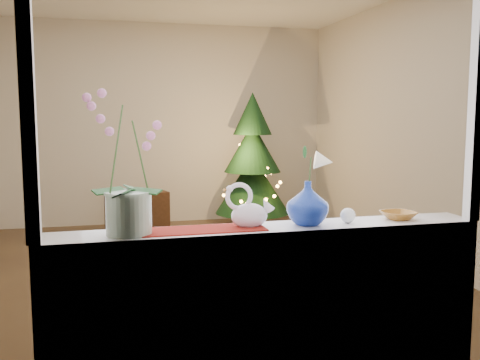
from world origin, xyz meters
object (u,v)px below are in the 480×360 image
object	(u,v)px
orchid_pot	(128,163)
paperweight	(348,215)
swan	(249,206)
side_table	(137,214)
xmas_tree	(252,161)
amber_dish	(398,216)
blue_vase	(308,200)

from	to	relation	value
orchid_pot	paperweight	xyz separation A→B (m)	(1.10, -0.00, -0.29)
swan	paperweight	size ratio (longest dim) A/B	3.23
orchid_pot	side_table	size ratio (longest dim) A/B	0.93
xmas_tree	amber_dish	bearing A→B (deg)	-94.83
paperweight	amber_dish	distance (m)	0.30
orchid_pot	side_table	xyz separation A→B (m)	(0.26, 4.10, -0.98)
blue_vase	side_table	distance (m)	4.21
swan	paperweight	distance (m)	0.52
orchid_pot	swan	distance (m)	0.62
amber_dish	orchid_pot	bearing A→B (deg)	-179.12
orchid_pot	xmas_tree	xyz separation A→B (m)	(1.75, 4.17, -0.37)
paperweight	swan	bearing A→B (deg)	177.75
amber_dish	paperweight	bearing A→B (deg)	-175.80
xmas_tree	orchid_pot	bearing A→B (deg)	-112.74
orchid_pot	paperweight	size ratio (longest dim) A/B	8.65
side_table	amber_dish	bearing A→B (deg)	-91.51
amber_dish	side_table	bearing A→B (deg)	105.56
orchid_pot	amber_dish	xyz separation A→B (m)	(1.40, 0.02, -0.31)
blue_vase	xmas_tree	xyz separation A→B (m)	(0.87, 4.16, -0.16)
blue_vase	xmas_tree	world-z (taller)	xmas_tree
swan	xmas_tree	distance (m)	4.32
xmas_tree	blue_vase	bearing A→B (deg)	-101.79
paperweight	xmas_tree	size ratio (longest dim) A/B	0.04
paperweight	side_table	bearing A→B (deg)	101.49
swan	paperweight	world-z (taller)	swan
orchid_pot	paperweight	world-z (taller)	orchid_pot
swan	blue_vase	xyz separation A→B (m)	(0.30, -0.01, 0.02)
amber_dish	xmas_tree	xyz separation A→B (m)	(0.35, 4.15, -0.06)
paperweight	side_table	world-z (taller)	paperweight
side_table	paperweight	bearing A→B (deg)	-95.58
swan	amber_dish	bearing A→B (deg)	13.06
paperweight	blue_vase	bearing A→B (deg)	177.17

